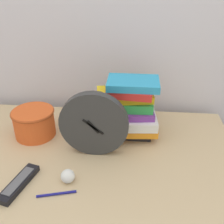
{
  "coord_description": "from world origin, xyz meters",
  "views": [
    {
      "loc": [
        0.17,
        -0.45,
        1.35
      ],
      "look_at": [
        0.09,
        0.42,
        0.86
      ],
      "focal_mm": 42.0,
      "sensor_mm": 36.0,
      "label": 1
    }
  ],
  "objects_px": {
    "desk_clock": "(94,125)",
    "tv_remote": "(19,183)",
    "basket": "(34,122)",
    "pen": "(57,194)",
    "crumpled_paper_ball": "(68,176)",
    "book_stack": "(128,107)"
  },
  "relations": [
    {
      "from": "tv_remote",
      "to": "crumpled_paper_ball",
      "type": "relative_size",
      "value": 3.82
    },
    {
      "from": "desk_clock",
      "to": "tv_remote",
      "type": "bearing_deg",
      "value": -138.54
    },
    {
      "from": "tv_remote",
      "to": "crumpled_paper_ball",
      "type": "bearing_deg",
      "value": 12.12
    },
    {
      "from": "book_stack",
      "to": "crumpled_paper_ball",
      "type": "distance_m",
      "value": 0.37
    },
    {
      "from": "desk_clock",
      "to": "pen",
      "type": "distance_m",
      "value": 0.27
    },
    {
      "from": "book_stack",
      "to": "basket",
      "type": "xyz_separation_m",
      "value": [
        -0.38,
        -0.05,
        -0.06
      ]
    },
    {
      "from": "basket",
      "to": "pen",
      "type": "distance_m",
      "value": 0.37
    },
    {
      "from": "book_stack",
      "to": "desk_clock",
      "type": "bearing_deg",
      "value": -127.49
    },
    {
      "from": "crumpled_paper_ball",
      "to": "pen",
      "type": "distance_m",
      "value": 0.07
    },
    {
      "from": "basket",
      "to": "pen",
      "type": "xyz_separation_m",
      "value": [
        0.18,
        -0.32,
        -0.06
      ]
    },
    {
      "from": "book_stack",
      "to": "crumpled_paper_ball",
      "type": "height_order",
      "value": "book_stack"
    },
    {
      "from": "tv_remote",
      "to": "desk_clock",
      "type": "bearing_deg",
      "value": 41.46
    },
    {
      "from": "pen",
      "to": "book_stack",
      "type": "bearing_deg",
      "value": 61.23
    },
    {
      "from": "desk_clock",
      "to": "book_stack",
      "type": "distance_m",
      "value": 0.19
    },
    {
      "from": "crumpled_paper_ball",
      "to": "desk_clock",
      "type": "bearing_deg",
      "value": 67.9
    },
    {
      "from": "desk_clock",
      "to": "basket",
      "type": "height_order",
      "value": "desk_clock"
    },
    {
      "from": "tv_remote",
      "to": "crumpled_paper_ball",
      "type": "distance_m",
      "value": 0.16
    },
    {
      "from": "basket",
      "to": "tv_remote",
      "type": "relative_size",
      "value": 0.98
    },
    {
      "from": "pen",
      "to": "basket",
      "type": "bearing_deg",
      "value": 119.14
    },
    {
      "from": "desk_clock",
      "to": "basket",
      "type": "xyz_separation_m",
      "value": [
        -0.27,
        0.1,
        -0.06
      ]
    },
    {
      "from": "desk_clock",
      "to": "tv_remote",
      "type": "relative_size",
      "value": 1.42
    },
    {
      "from": "desk_clock",
      "to": "crumpled_paper_ball",
      "type": "distance_m",
      "value": 0.2
    }
  ]
}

